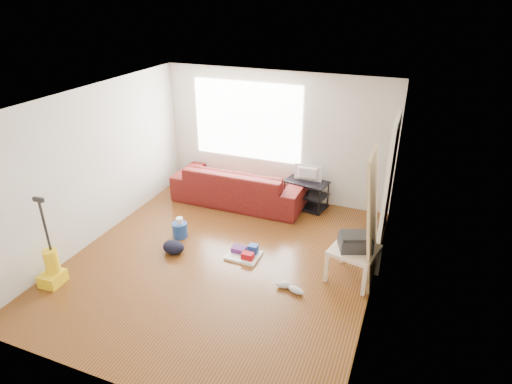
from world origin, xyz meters
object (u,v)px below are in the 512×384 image
at_px(tv_stand, 306,194).
at_px(backpack, 174,252).
at_px(cleaning_tray, 245,253).
at_px(side_table, 354,253).
at_px(vacuum, 52,268).
at_px(bucket, 180,236).
at_px(sofa, 240,202).

bearing_deg(tv_stand, backpack, -112.42).
xyz_separation_m(tv_stand, cleaning_tray, (-0.43, -1.99, -0.23)).
distance_m(tv_stand, side_table, 2.29).
height_order(backpack, vacuum, vacuum).
relative_size(tv_stand, side_table, 1.17).
bearing_deg(side_table, backpack, -172.14).
bearing_deg(backpack, cleaning_tray, 22.06).
bearing_deg(side_table, vacuum, -156.95).
bearing_deg(bucket, side_table, -1.61).
relative_size(sofa, backpack, 7.06).
height_order(bucket, vacuum, vacuum).
bearing_deg(tv_stand, cleaning_tray, -91.00).
distance_m(side_table, vacuum, 4.30).
xyz_separation_m(cleaning_tray, vacuum, (-2.29, -1.61, 0.19)).
relative_size(side_table, cleaning_tray, 1.44).
height_order(side_table, bucket, side_table).
relative_size(backpack, vacuum, 0.27).
bearing_deg(side_table, cleaning_tray, -177.67).
distance_m(sofa, backpack, 2.05).
bearing_deg(sofa, backpack, 82.54).
distance_m(side_table, backpack, 2.82).
distance_m(tv_stand, bucket, 2.52).
height_order(side_table, vacuum, vacuum).
bearing_deg(sofa, cleaning_tray, 115.97).
relative_size(tv_stand, vacuum, 0.64).
xyz_separation_m(side_table, vacuum, (-3.95, -1.68, -0.18)).
bearing_deg(backpack, sofa, 88.72).
distance_m(side_table, bucket, 2.95).
height_order(sofa, side_table, side_table).
distance_m(cleaning_tray, vacuum, 2.81).
bearing_deg(cleaning_tray, tv_stand, 77.68).
bearing_deg(tv_stand, bucket, -121.32).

